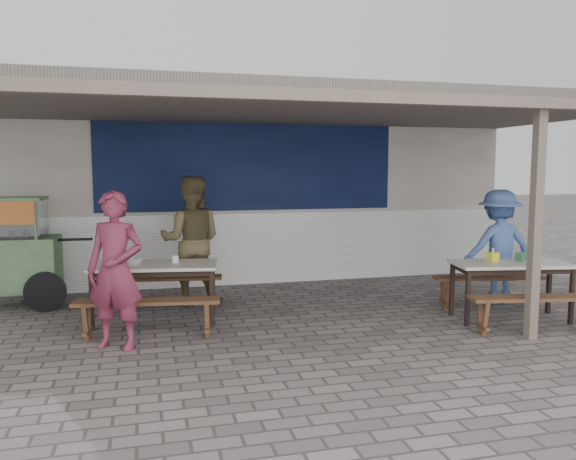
% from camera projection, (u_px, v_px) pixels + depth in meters
% --- Properties ---
extents(ground, '(60.00, 60.00, 0.00)m').
position_uv_depth(ground, '(313.00, 331.00, 6.77)').
color(ground, slate).
rests_on(ground, ground).
extents(back_wall, '(9.00, 1.28, 3.50)m').
position_uv_depth(back_wall, '(255.00, 181.00, 10.02)').
color(back_wall, silver).
rests_on(back_wall, ground).
extents(warung_roof, '(9.00, 4.21, 2.81)m').
position_uv_depth(warung_roof, '(295.00, 110.00, 7.34)').
color(warung_roof, '#625B54').
rests_on(warung_roof, ground).
extents(table_left, '(1.65, 0.96, 0.75)m').
position_uv_depth(table_left, '(155.00, 270.00, 7.09)').
color(table_left, white).
rests_on(table_left, ground).
extents(bench_left_street, '(1.68, 0.53, 0.45)m').
position_uv_depth(bench_left_street, '(148.00, 309.00, 6.44)').
color(bench_left_street, brown).
rests_on(bench_left_street, ground).
extents(bench_left_wall, '(1.68, 0.53, 0.45)m').
position_uv_depth(bench_left_wall, '(162.00, 284.00, 7.82)').
color(bench_left_wall, brown).
rests_on(bench_left_wall, ground).
extents(table_right, '(1.55, 0.90, 0.75)m').
position_uv_depth(table_right, '(511.00, 268.00, 7.20)').
color(table_right, white).
rests_on(table_right, ground).
extents(bench_right_street, '(1.59, 0.55, 0.45)m').
position_uv_depth(bench_right_street, '(535.00, 305.00, 6.62)').
color(bench_right_street, brown).
rests_on(bench_right_street, ground).
extents(bench_right_wall, '(1.59, 0.55, 0.45)m').
position_uv_depth(bench_right_wall, '(489.00, 284.00, 7.86)').
color(bench_right_wall, brown).
rests_on(bench_right_wall, ground).
extents(vendor_cart, '(1.97, 0.80, 1.55)m').
position_uv_depth(vendor_cart, '(6.00, 248.00, 7.81)').
color(vendor_cart, '#6B9A66').
rests_on(vendor_cart, ground).
extents(patron_street_side, '(0.74, 0.63, 1.72)m').
position_uv_depth(patron_street_side, '(115.00, 270.00, 6.03)').
color(patron_street_side, maroon).
rests_on(patron_street_side, ground).
extents(patron_wall_side, '(1.02, 0.87, 1.84)m').
position_uv_depth(patron_wall_side, '(191.00, 241.00, 8.02)').
color(patron_wall_side, brown).
rests_on(patron_wall_side, ground).
extents(patron_right_table, '(1.10, 0.67, 1.65)m').
position_uv_depth(patron_right_table, '(498.00, 246.00, 8.12)').
color(patron_right_table, '#4E71B7').
rests_on(patron_right_table, ground).
extents(tissue_box, '(0.12, 0.12, 0.11)m').
position_uv_depth(tissue_box, '(493.00, 257.00, 7.29)').
color(tissue_box, yellow).
rests_on(tissue_box, table_right).
extents(donation_box, '(0.18, 0.15, 0.10)m').
position_uv_depth(donation_box, '(522.00, 257.00, 7.30)').
color(donation_box, '#2F6A40').
rests_on(donation_box, table_right).
extents(condiment_jar, '(0.08, 0.08, 0.09)m').
position_uv_depth(condiment_jar, '(175.00, 259.00, 7.16)').
color(condiment_jar, white).
rests_on(condiment_jar, table_left).
extents(condiment_bowl, '(0.24, 0.24, 0.05)m').
position_uv_depth(condiment_bowl, '(135.00, 262.00, 7.08)').
color(condiment_bowl, silver).
rests_on(condiment_bowl, table_left).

